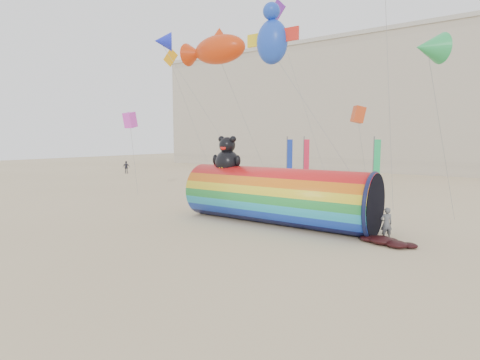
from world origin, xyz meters
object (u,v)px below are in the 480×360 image
Objects in this scene: hotel_building at (326,108)px; kite_handler at (386,224)px; windsock_assembly at (276,194)px; fabric_bundle at (386,241)px.

kite_handler is (21.38, -44.60, -9.50)m from hotel_building.
hotel_building is 47.86m from windsock_assembly.
kite_handler is at bearing 104.62° from fabric_bundle.
windsock_assembly reaches higher than fabric_bundle.
hotel_building is 23.06× the size of fabric_bundle.
windsock_assembly is 4.33× the size of fabric_bundle.
windsock_assembly is at bearing 171.65° from fabric_bundle.
windsock_assembly is 6.28m from kite_handler.
hotel_building reaches higher than fabric_bundle.
hotel_building is 5.33× the size of windsock_assembly.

